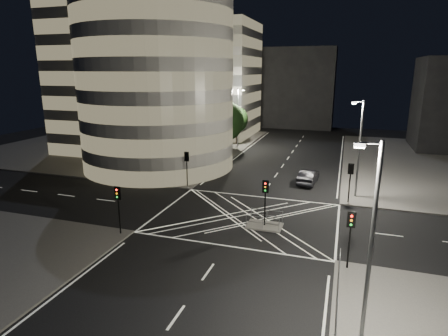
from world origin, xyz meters
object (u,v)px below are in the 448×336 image
(traffic_signal_fl, at_px, (187,162))
(central_island, at_px, (264,226))
(traffic_signal_island, at_px, (265,194))
(street_lamp_left_far, at_px, (238,116))
(traffic_signal_fr, at_px, (350,176))
(street_lamp_left_near, at_px, (198,132))
(traffic_signal_nr, at_px, (350,230))
(traffic_signal_nl, at_px, (118,201))
(street_lamp_right_far, at_px, (359,146))
(street_lamp_right_near, at_px, (370,240))
(sedan, at_px, (308,176))

(traffic_signal_fl, bearing_deg, central_island, -37.54)
(traffic_signal_island, distance_m, street_lamp_left_far, 33.61)
(traffic_signal_island, bearing_deg, traffic_signal_fr, 50.67)
(traffic_signal_island, height_order, street_lamp_left_near, street_lamp_left_near)
(street_lamp_left_far, bearing_deg, central_island, -70.05)
(traffic_signal_nr, height_order, traffic_signal_island, same)
(traffic_signal_island, distance_m, street_lamp_left_near, 17.89)
(traffic_signal_nl, height_order, traffic_signal_island, same)
(central_island, xyz_separation_m, traffic_signal_island, (0.00, 0.00, 2.84))
(street_lamp_right_far, bearing_deg, street_lamp_right_near, -90.00)
(traffic_signal_fr, distance_m, street_lamp_left_near, 19.14)
(traffic_signal_fl, distance_m, street_lamp_left_near, 5.86)
(traffic_signal_fl, xyz_separation_m, street_lamp_left_near, (-0.64, 5.20, 2.63))
(traffic_signal_nr, xyz_separation_m, street_lamp_right_far, (0.64, 15.80, 2.63))
(traffic_signal_nl, height_order, sedan, traffic_signal_nl)
(street_lamp_left_near, distance_m, street_lamp_left_far, 18.00)
(central_island, relative_size, street_lamp_right_far, 0.30)
(central_island, height_order, traffic_signal_nr, traffic_signal_nr)
(traffic_signal_fl, height_order, traffic_signal_nl, same)
(traffic_signal_nl, bearing_deg, street_lamp_left_near, 91.94)
(central_island, xyz_separation_m, traffic_signal_fl, (-10.80, 8.30, 2.84))
(street_lamp_right_far, bearing_deg, street_lamp_left_far, 131.94)
(traffic_signal_nl, height_order, street_lamp_right_far, street_lamp_right_far)
(traffic_signal_fl, height_order, sedan, traffic_signal_fl)
(street_lamp_left_far, bearing_deg, traffic_signal_fl, -88.43)
(street_lamp_right_far, relative_size, sedan, 1.93)
(traffic_signal_fl, xyz_separation_m, street_lamp_left_far, (-0.64, 23.20, 2.63))
(traffic_signal_nl, bearing_deg, traffic_signal_fl, 90.00)
(street_lamp_left_near, height_order, street_lamp_right_near, same)
(traffic_signal_fl, bearing_deg, street_lamp_right_near, -48.76)
(traffic_signal_fr, height_order, street_lamp_left_near, street_lamp_left_near)
(traffic_signal_fl, relative_size, traffic_signal_nl, 1.00)
(traffic_signal_nl, distance_m, street_lamp_left_far, 36.90)
(traffic_signal_fl, height_order, traffic_signal_island, same)
(street_lamp_right_far, xyz_separation_m, sedan, (-5.19, 3.58, -4.69))
(traffic_signal_nl, distance_m, street_lamp_right_far, 24.27)
(traffic_signal_nr, xyz_separation_m, traffic_signal_island, (-6.80, 5.30, 0.00))
(sedan, bearing_deg, street_lamp_right_near, 106.12)
(traffic_signal_fr, bearing_deg, street_lamp_right_far, 73.89)
(street_lamp_right_near, distance_m, sedan, 27.48)
(traffic_signal_fr, bearing_deg, traffic_signal_nl, -142.31)
(traffic_signal_fl, distance_m, traffic_signal_fr, 17.60)
(traffic_signal_island, bearing_deg, central_island, 0.00)
(traffic_signal_fr, bearing_deg, street_lamp_left_near, 164.08)
(traffic_signal_fl, xyz_separation_m, traffic_signal_fr, (17.60, 0.00, 0.00))
(street_lamp_right_near, bearing_deg, traffic_signal_fr, 91.75)
(traffic_signal_nl, bearing_deg, street_lamp_right_far, 40.91)
(traffic_signal_fl, distance_m, traffic_signal_nr, 22.24)
(street_lamp_right_near, bearing_deg, street_lamp_right_far, 90.00)
(central_island, distance_m, traffic_signal_fr, 11.10)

